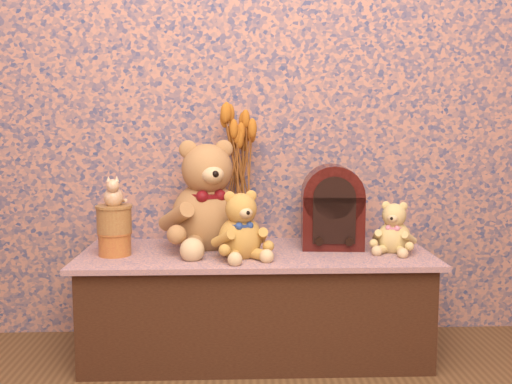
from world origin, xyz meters
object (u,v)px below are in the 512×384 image
cathedral_radio (332,206)px  teddy_medium (240,222)px  cat_figurine (113,191)px  ceramic_vase (241,222)px  biscuit_tin_lower (115,244)px  teddy_large (206,190)px  teddy_small (394,225)px

cathedral_radio → teddy_medium: bearing=-152.6°
cathedral_radio → cat_figurine: size_ratio=2.86×
ceramic_vase → biscuit_tin_lower: ceramic_vase is taller
teddy_large → teddy_small: 0.75m
teddy_large → cat_figurine: (-0.34, -0.13, 0.02)m
teddy_small → cathedral_radio: 0.25m
cathedral_radio → cat_figurine: cathedral_radio is taller
teddy_large → cat_figurine: bearing=-177.8°
biscuit_tin_lower → cat_figurine: (0.00, 0.00, 0.20)m
teddy_large → biscuit_tin_lower: 0.41m
teddy_small → cathedral_radio: size_ratio=0.64×
teddy_small → cat_figurine: 1.08m
teddy_medium → cat_figurine: cat_figurine is taller
teddy_small → biscuit_tin_lower: bearing=-154.0°
teddy_small → ceramic_vase: (-0.59, 0.17, -0.02)m
teddy_large → biscuit_tin_lower: teddy_large is taller
cathedral_radio → ceramic_vase: (-0.37, 0.08, -0.08)m
teddy_large → teddy_small: bearing=-26.2°
teddy_medium → biscuit_tin_lower: size_ratio=2.22×
teddy_large → teddy_medium: bearing=-70.4°
cathedral_radio → ceramic_vase: bearing=172.0°
teddy_large → ceramic_vase: teddy_large is taller
teddy_medium → ceramic_vase: teddy_medium is taller
ceramic_vase → teddy_medium: bearing=-91.1°
teddy_small → biscuit_tin_lower: (-1.07, -0.02, -0.06)m
teddy_large → cathedral_radio: teddy_large is taller
teddy_small → cat_figurine: bearing=-154.0°
ceramic_vase → teddy_large: bearing=-155.0°
cathedral_radio → teddy_large: bearing=-177.5°
teddy_medium → teddy_small: bearing=-13.9°
cathedral_radio → cat_figurine: bearing=-168.4°
teddy_large → cathedral_radio: bearing=-19.5°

